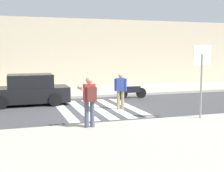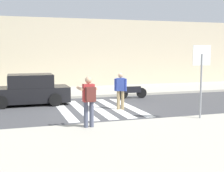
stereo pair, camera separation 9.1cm
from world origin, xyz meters
name	(u,v)px [view 1 (the left image)]	position (x,y,z in m)	size (l,w,h in m)	color
ground_plane	(99,109)	(0.00, 0.00, 0.00)	(120.00, 120.00, 0.00)	#424244
sidewalk_near	(158,146)	(0.00, -6.20, 0.07)	(60.00, 6.00, 0.14)	#B2AD9E
sidewalk_far	(74,92)	(0.00, 6.00, 0.07)	(60.00, 4.80, 0.14)	#B2AD9E
building_facade_far	(62,53)	(0.00, 10.40, 2.53)	(56.00, 4.00, 5.05)	beige
crosswalk_stripe_0	(64,110)	(-1.60, 0.20, 0.00)	(0.44, 5.20, 0.01)	silver
crosswalk_stripe_1	(81,109)	(-0.80, 0.20, 0.00)	(0.44, 5.20, 0.01)	silver
crosswalk_stripe_2	(97,108)	(0.00, 0.20, 0.00)	(0.44, 5.20, 0.01)	silver
crosswalk_stripe_3	(113,107)	(0.80, 0.20, 0.00)	(0.44, 5.20, 0.01)	silver
crosswalk_stripe_4	(129,107)	(1.60, 0.20, 0.00)	(0.44, 5.20, 0.01)	silver
stop_sign	(202,65)	(3.06, -3.68, 2.19)	(0.76, 0.08, 2.80)	gray
photographer_with_backpack	(90,97)	(-1.37, -3.80, 1.17)	(0.61, 0.86, 1.72)	#474C60
pedestrian_crossing	(121,89)	(0.96, -0.36, 0.97)	(0.54, 0.37, 1.72)	tan
parked_car_black	(28,91)	(-3.05, 2.30, 0.73)	(4.10, 1.92, 1.55)	black
motorcycle	(132,91)	(2.72, 2.60, 0.41)	(1.76, 0.60, 0.87)	black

